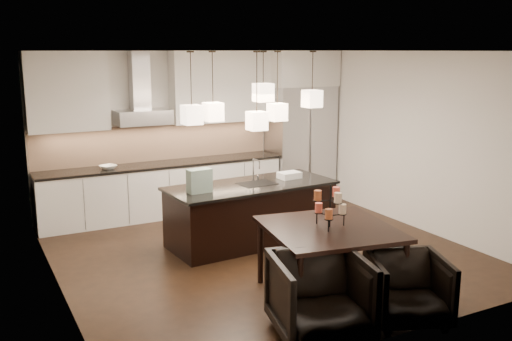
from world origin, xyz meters
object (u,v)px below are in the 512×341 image
refrigerator (300,143)px  armchair_left (320,297)px  dining_table (329,262)px  armchair_right (408,289)px  island_body (251,214)px

refrigerator → armchair_left: refrigerator is taller
dining_table → armchair_left: bearing=-120.4°
armchair_left → armchair_right: (1.00, -0.16, -0.06)m
island_body → armchair_right: size_ratio=3.03×
dining_table → armchair_right: (0.37, -0.91, -0.06)m
dining_table → armchair_right: size_ratio=1.76×
island_body → dining_table: island_body is taller
refrigerator → dining_table: (-2.12, -4.02, -0.66)m
dining_table → armchair_right: dining_table is taller
island_body → armchair_right: island_body is taller
armchair_left → dining_table: bearing=63.6°
refrigerator → dining_table: refrigerator is taller
island_body → dining_table: bearing=-95.9°
island_body → dining_table: size_ratio=1.72×
island_body → armchair_left: 2.95m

